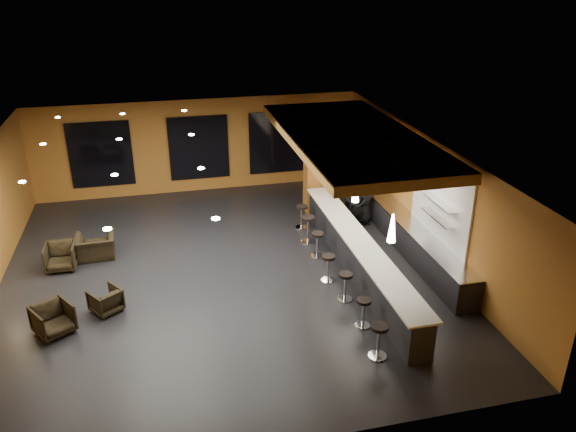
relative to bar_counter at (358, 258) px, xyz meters
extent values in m
cube|color=black|center=(-3.65, 1.00, -0.55)|extent=(12.00, 13.00, 0.10)
cube|color=black|center=(-3.65, 1.00, 3.05)|extent=(12.00, 13.00, 0.10)
cube|color=#A26524|center=(-3.65, 7.55, 1.25)|extent=(12.00, 0.10, 3.50)
cube|color=#A26524|center=(-3.65, -5.55, 1.25)|extent=(12.00, 0.10, 3.50)
cube|color=#A26524|center=(2.40, 1.00, 1.25)|extent=(0.10, 13.00, 3.50)
cube|color=olive|center=(0.35, 2.00, 2.86)|extent=(3.60, 8.00, 0.28)
cube|color=black|center=(-7.15, 7.44, 1.20)|extent=(2.20, 0.06, 2.40)
cube|color=black|center=(-3.65, 7.44, 1.20)|extent=(2.20, 0.06, 2.40)
cube|color=black|center=(-0.65, 7.44, 1.20)|extent=(2.20, 0.06, 2.40)
cube|color=white|center=(2.31, 0.00, 1.50)|extent=(0.06, 3.20, 2.40)
cube|color=black|center=(0.00, 0.00, 0.00)|extent=(0.60, 8.00, 1.00)
cube|color=silver|center=(0.00, 0.00, 0.52)|extent=(0.78, 8.10, 0.05)
cube|color=black|center=(2.00, 0.50, -0.07)|extent=(0.70, 6.00, 0.86)
cube|color=silver|center=(2.00, 0.50, 0.39)|extent=(0.72, 6.00, 0.03)
cube|color=silver|center=(2.17, -0.20, 1.10)|extent=(0.30, 1.50, 0.03)
cube|color=silver|center=(2.17, -0.20, 1.55)|extent=(0.30, 1.50, 0.03)
cube|color=#A26024|center=(0.00, 4.60, 1.25)|extent=(0.60, 0.60, 3.50)
cone|color=white|center=(0.00, -2.00, 1.85)|extent=(0.20, 0.20, 0.70)
cone|color=white|center=(0.00, 0.50, 1.85)|extent=(0.20, 0.20, 0.70)
cone|color=white|center=(0.00, 3.00, 1.85)|extent=(0.20, 0.20, 0.70)
imported|color=black|center=(0.95, 2.82, 0.27)|extent=(0.59, 0.41, 1.54)
imported|color=black|center=(0.97, 3.07, 0.43)|extent=(0.94, 0.75, 1.87)
imported|color=black|center=(1.33, 3.17, 0.32)|extent=(0.82, 0.55, 1.65)
imported|color=black|center=(-7.87, -0.95, -0.13)|extent=(1.12, 1.13, 0.75)
imported|color=black|center=(-6.74, -0.30, -0.19)|extent=(0.95, 0.95, 0.63)
imported|color=black|center=(-8.08, 2.24, -0.12)|extent=(0.83, 0.85, 0.77)
imported|color=black|center=(-7.17, 2.72, -0.14)|extent=(1.13, 1.00, 0.71)
cylinder|color=silver|center=(-0.81, -3.54, -0.48)|extent=(0.42, 0.42, 0.03)
cylinder|color=silver|center=(-0.81, -3.54, -0.11)|extent=(0.07, 0.07, 0.73)
cylinder|color=black|center=(-0.81, -3.54, 0.28)|extent=(0.40, 0.40, 0.08)
cylinder|color=silver|center=(-0.73, -2.36, -0.49)|extent=(0.37, 0.37, 0.03)
cylinder|color=silver|center=(-0.73, -2.36, -0.15)|extent=(0.07, 0.07, 0.65)
cylinder|color=black|center=(-0.73, -2.36, 0.20)|extent=(0.35, 0.35, 0.07)
cylinder|color=silver|center=(-0.77, -1.16, -0.49)|extent=(0.39, 0.39, 0.03)
cylinder|color=silver|center=(-0.77, -1.16, -0.14)|extent=(0.07, 0.07, 0.68)
cylinder|color=black|center=(-0.77, -1.16, 0.23)|extent=(0.37, 0.37, 0.08)
cylinder|color=silver|center=(-0.92, -0.14, -0.49)|extent=(0.39, 0.39, 0.03)
cylinder|color=silver|center=(-0.92, -0.14, -0.14)|extent=(0.07, 0.07, 0.68)
cylinder|color=black|center=(-0.92, -0.14, 0.23)|extent=(0.37, 0.37, 0.08)
cylinder|color=silver|center=(-0.81, 1.27, -0.49)|extent=(0.39, 0.39, 0.03)
cylinder|color=silver|center=(-0.81, 1.27, -0.14)|extent=(0.07, 0.07, 0.68)
cylinder|color=black|center=(-0.81, 1.27, 0.23)|extent=(0.37, 0.37, 0.08)
cylinder|color=silver|center=(-0.83, 2.25, -0.48)|extent=(0.44, 0.44, 0.03)
cylinder|color=silver|center=(-0.83, 2.25, -0.10)|extent=(0.08, 0.08, 0.76)
cylinder|color=black|center=(-0.83, 2.25, 0.32)|extent=(0.41, 0.41, 0.09)
cylinder|color=silver|center=(-0.76, 3.31, -0.49)|extent=(0.40, 0.40, 0.03)
cylinder|color=silver|center=(-0.76, 3.31, -0.13)|extent=(0.07, 0.07, 0.69)
cylinder|color=black|center=(-0.76, 3.31, 0.24)|extent=(0.38, 0.38, 0.08)
camera|label=1|loc=(-5.07, -12.86, 7.42)|focal=35.00mm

